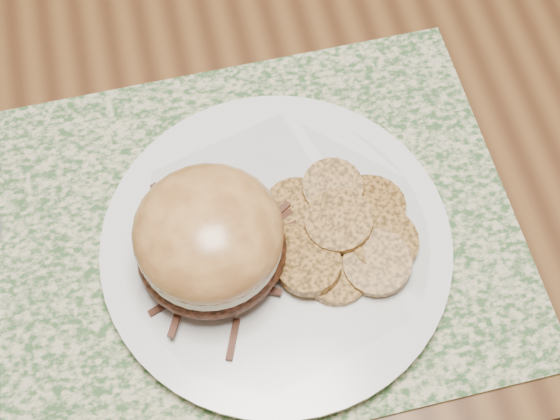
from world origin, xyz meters
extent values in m
plane|color=#502C1B|center=(0.00, 0.00, 0.00)|extent=(3.50, 3.50, 0.00)
cube|color=#32542B|center=(-0.09, -0.26, 0.75)|extent=(0.45, 0.33, 0.00)
cylinder|color=silver|center=(-0.06, -0.27, 0.76)|extent=(0.26, 0.26, 0.02)
ellipsoid|color=black|center=(-0.11, -0.28, 0.79)|extent=(0.12, 0.12, 0.05)
cylinder|color=beige|center=(-0.11, -0.28, 0.81)|extent=(0.12, 0.12, 0.01)
ellipsoid|color=#AC7138|center=(-0.11, -0.28, 0.83)|extent=(0.12, 0.12, 0.06)
cylinder|color=#98652C|center=(-0.04, -0.25, 0.77)|extent=(0.05, 0.05, 0.01)
cylinder|color=#98652C|center=(-0.01, -0.24, 0.78)|extent=(0.07, 0.07, 0.02)
cylinder|color=#98652C|center=(0.02, -0.26, 0.77)|extent=(0.08, 0.08, 0.02)
cylinder|color=#98652C|center=(-0.04, -0.29, 0.78)|extent=(0.07, 0.07, 0.02)
cylinder|color=#98652C|center=(-0.01, -0.28, 0.79)|extent=(0.07, 0.07, 0.02)
cylinder|color=#98652C|center=(0.02, -0.30, 0.78)|extent=(0.07, 0.07, 0.02)
cylinder|color=#98652C|center=(-0.02, -0.31, 0.77)|extent=(0.05, 0.05, 0.02)
cylinder|color=#98652C|center=(0.01, -0.31, 0.78)|extent=(0.07, 0.07, 0.02)
cylinder|color=#98652C|center=(-0.04, -0.30, 0.78)|extent=(0.07, 0.07, 0.02)
cylinder|color=#98652C|center=(-0.05, -0.27, 0.77)|extent=(0.06, 0.06, 0.01)
camera|label=1|loc=(-0.12, -0.51, 1.33)|focal=50.00mm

